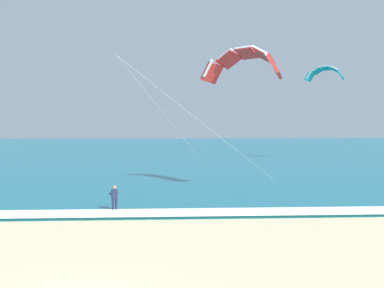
{
  "coord_description": "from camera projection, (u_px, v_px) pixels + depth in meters",
  "views": [
    {
      "loc": [
        3.01,
        -13.67,
        5.58
      ],
      "look_at": [
        4.73,
        16.79,
        4.1
      ],
      "focal_mm": 44.08,
      "sensor_mm": 36.0,
      "label": 1
    }
  ],
  "objects": [
    {
      "name": "kite_primary",
      "position": [
        244.0,
        61.0,
        37.15
      ],
      "size": [
        11.73,
        10.98,
        10.28
      ],
      "color": "red"
    },
    {
      "name": "surf_foam",
      "position": [
        114.0,
        213.0,
        27.47
      ],
      "size": [
        200.0,
        2.27,
        0.04
      ],
      "primitive_type": "cube",
      "color": "white",
      "rests_on": "sea"
    },
    {
      "name": "sea",
      "position": [
        149.0,
        151.0,
        86.32
      ],
      "size": [
        200.0,
        120.0,
        0.2
      ],
      "primitive_type": "cube",
      "color": "#146075",
      "rests_on": "ground"
    },
    {
      "name": "kite_distant",
      "position": [
        326.0,
        72.0,
        63.97
      ],
      "size": [
        4.41,
        4.5,
        2.06
      ],
      "color": "teal"
    },
    {
      "name": "kitesurfer",
      "position": [
        114.0,
        198.0,
        28.52
      ],
      "size": [
        0.63,
        0.63,
        1.69
      ],
      "color": "#191E38",
      "rests_on": "ground"
    },
    {
      "name": "surfboard",
      "position": [
        115.0,
        213.0,
        28.55
      ],
      "size": [
        0.88,
        1.47,
        0.09
      ],
      "color": "#239EC6",
      "rests_on": "ground"
    }
  ]
}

